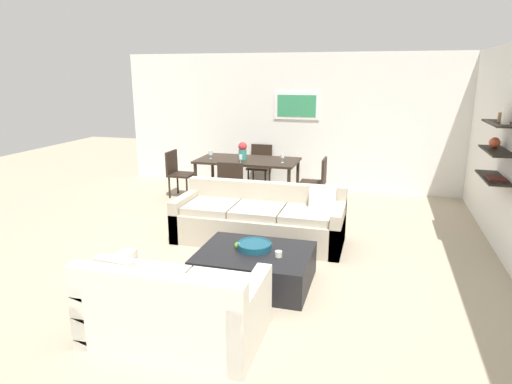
# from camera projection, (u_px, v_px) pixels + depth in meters

# --- Properties ---
(ground_plane) EXTENTS (18.00, 18.00, 0.00)m
(ground_plane) POSITION_uv_depth(u_px,v_px,m) (263.00, 250.00, 5.99)
(ground_plane) COLOR tan
(back_wall_unit) EXTENTS (8.40, 0.09, 2.70)m
(back_wall_unit) POSITION_uv_depth(u_px,v_px,m) (323.00, 123.00, 8.85)
(back_wall_unit) COLOR silver
(back_wall_unit) RESTS_ON ground
(sofa_beige) EXTENTS (2.34, 0.90, 0.78)m
(sofa_beige) POSITION_uv_depth(u_px,v_px,m) (260.00, 221.00, 6.26)
(sofa_beige) COLOR #B2A893
(sofa_beige) RESTS_ON ground
(loveseat_white) EXTENTS (1.54, 0.90, 0.78)m
(loveseat_white) POSITION_uv_depth(u_px,v_px,m) (174.00, 308.00, 3.94)
(loveseat_white) COLOR silver
(loveseat_white) RESTS_ON ground
(coffee_table) EXTENTS (1.25, 0.99, 0.38)m
(coffee_table) POSITION_uv_depth(u_px,v_px,m) (255.00, 267.00, 5.02)
(coffee_table) COLOR black
(coffee_table) RESTS_ON ground
(decorative_bowl) EXTENTS (0.39, 0.39, 0.08)m
(decorative_bowl) POSITION_uv_depth(u_px,v_px,m) (254.00, 246.00, 5.03)
(decorative_bowl) COLOR navy
(decorative_bowl) RESTS_ON coffee_table
(candle_jar) EXTENTS (0.08, 0.08, 0.06)m
(candle_jar) POSITION_uv_depth(u_px,v_px,m) (279.00, 254.00, 4.82)
(candle_jar) COLOR silver
(candle_jar) RESTS_ON coffee_table
(apple_on_coffee_table) EXTENTS (0.08, 0.08, 0.08)m
(apple_on_coffee_table) POSITION_uv_depth(u_px,v_px,m) (238.00, 246.00, 5.04)
(apple_on_coffee_table) COLOR #669E2D
(apple_on_coffee_table) RESTS_ON coffee_table
(dining_table) EXTENTS (1.87, 0.99, 0.75)m
(dining_table) POSITION_uv_depth(u_px,v_px,m) (248.00, 163.00, 8.32)
(dining_table) COLOR black
(dining_table) RESTS_ON ground
(dining_chair_right_near) EXTENTS (0.44, 0.44, 0.88)m
(dining_chair_right_near) POSITION_uv_depth(u_px,v_px,m) (317.00, 179.00, 7.81)
(dining_chair_right_near) COLOR black
(dining_chair_right_near) RESTS_ON ground
(dining_chair_left_near) EXTENTS (0.44, 0.44, 0.88)m
(dining_chair_left_near) POSITION_uv_depth(u_px,v_px,m) (177.00, 171.00, 8.51)
(dining_chair_left_near) COLOR black
(dining_chair_left_near) RESTS_ON ground
(dining_chair_foot) EXTENTS (0.44, 0.44, 0.88)m
(dining_chair_foot) POSITION_uv_depth(u_px,v_px,m) (232.00, 183.00, 7.53)
(dining_chair_foot) COLOR black
(dining_chair_foot) RESTS_ON ground
(dining_chair_head) EXTENTS (0.44, 0.44, 0.88)m
(dining_chair_head) POSITION_uv_depth(u_px,v_px,m) (260.00, 163.00, 9.20)
(dining_chair_head) COLOR black
(dining_chair_head) RESTS_ON ground
(wine_glass_left_near) EXTENTS (0.08, 0.08, 0.16)m
(wine_glass_left_near) POSITION_uv_depth(u_px,v_px,m) (211.00, 153.00, 8.34)
(wine_glass_left_near) COLOR silver
(wine_glass_left_near) RESTS_ON dining_table
(wine_glass_foot) EXTENTS (0.06, 0.06, 0.17)m
(wine_glass_foot) POSITION_uv_depth(u_px,v_px,m) (241.00, 157.00, 7.87)
(wine_glass_foot) COLOR silver
(wine_glass_foot) RESTS_ON dining_table
(wine_glass_right_near) EXTENTS (0.07, 0.07, 0.16)m
(wine_glass_right_near) POSITION_uv_depth(u_px,v_px,m) (283.00, 156.00, 7.98)
(wine_glass_right_near) COLOR silver
(wine_glass_right_near) RESTS_ON dining_table
(centerpiece_vase) EXTENTS (0.16, 0.16, 0.33)m
(centerpiece_vase) POSITION_uv_depth(u_px,v_px,m) (243.00, 150.00, 8.25)
(centerpiece_vase) COLOR teal
(centerpiece_vase) RESTS_ON dining_table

